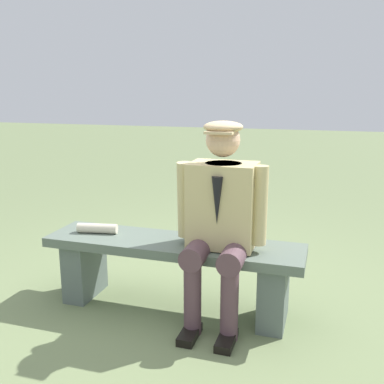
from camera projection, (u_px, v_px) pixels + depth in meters
The scene contains 4 objects.
ground_plane at pixel (173, 307), 3.11m from camera, with size 30.00×30.00×0.00m, color #6B7B50.
bench at pixel (173, 263), 3.03m from camera, with size 1.77×0.43×0.49m.
seated_man at pixel (220, 214), 2.79m from camera, with size 0.59×0.60×1.31m.
rolled_magazine at pixel (98, 228), 3.16m from camera, with size 0.07×0.07×0.29m, color beige.
Camera 1 is at (-0.97, 2.68, 1.49)m, focal length 41.33 mm.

